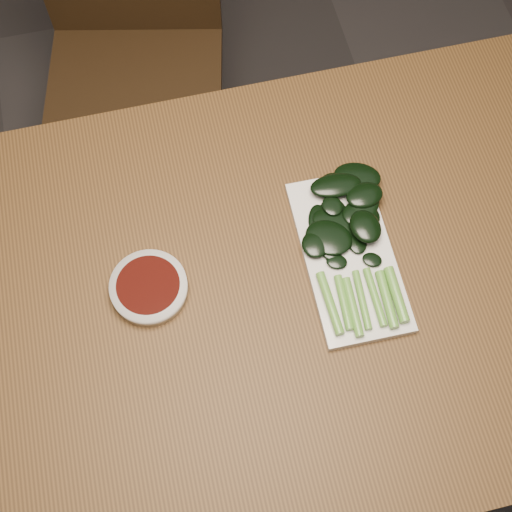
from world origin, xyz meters
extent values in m
plane|color=#2C2929|center=(0.00, 0.00, 0.00)|extent=(6.00, 6.00, 0.00)
cube|color=#492F14|center=(0.00, 0.00, 0.73)|extent=(1.40, 0.80, 0.04)
cylinder|color=#492F14|center=(0.64, 0.34, 0.35)|extent=(0.05, 0.05, 0.71)
cube|color=black|center=(-0.13, 0.68, 0.43)|extent=(0.49, 0.49, 0.04)
cylinder|color=black|center=(-0.34, 0.55, 0.21)|extent=(0.04, 0.04, 0.41)
cylinder|color=black|center=(0.00, 0.48, 0.21)|extent=(0.04, 0.04, 0.41)
cylinder|color=black|center=(-0.26, 0.89, 0.21)|extent=(0.04, 0.04, 0.41)
cylinder|color=black|center=(0.08, 0.82, 0.21)|extent=(0.04, 0.04, 0.41)
cylinder|color=silver|center=(-0.16, 0.04, 0.76)|extent=(0.12, 0.12, 0.03)
cylinder|color=#370A05|center=(-0.16, 0.04, 0.78)|extent=(0.10, 0.10, 0.00)
cube|color=silver|center=(0.16, 0.02, 0.76)|extent=(0.15, 0.30, 0.01)
cylinder|color=#599433|center=(0.11, -0.05, 0.77)|extent=(0.02, 0.11, 0.01)
cylinder|color=#599433|center=(0.13, -0.06, 0.77)|extent=(0.02, 0.09, 0.01)
cylinder|color=#599433|center=(0.14, -0.07, 0.77)|extent=(0.02, 0.10, 0.01)
cylinder|color=#599433|center=(0.16, -0.06, 0.77)|extent=(0.02, 0.10, 0.01)
cylinder|color=#599433|center=(0.18, -0.06, 0.77)|extent=(0.01, 0.10, 0.01)
cylinder|color=#599433|center=(0.20, -0.07, 0.77)|extent=(0.02, 0.10, 0.02)
cylinder|color=#599433|center=(0.21, -0.07, 0.77)|extent=(0.02, 0.09, 0.02)
ellipsoid|color=black|center=(0.20, 0.08, 0.78)|extent=(0.06, 0.05, 0.01)
ellipsoid|color=black|center=(0.16, 0.08, 0.77)|extent=(0.05, 0.05, 0.01)
ellipsoid|color=black|center=(0.16, 0.09, 0.77)|extent=(0.07, 0.08, 0.01)
ellipsoid|color=black|center=(0.16, 0.11, 0.78)|extent=(0.04, 0.04, 0.01)
ellipsoid|color=black|center=(0.17, 0.15, 0.77)|extent=(0.06, 0.06, 0.01)
ellipsoid|color=black|center=(0.17, 0.08, 0.77)|extent=(0.05, 0.05, 0.01)
ellipsoid|color=black|center=(0.21, 0.11, 0.78)|extent=(0.07, 0.06, 0.01)
ellipsoid|color=black|center=(0.11, 0.05, 0.78)|extent=(0.05, 0.06, 0.01)
ellipsoid|color=black|center=(0.21, 0.10, 0.78)|extent=(0.08, 0.09, 0.01)
ellipsoid|color=black|center=(0.14, 0.05, 0.78)|extent=(0.10, 0.09, 0.01)
ellipsoid|color=black|center=(0.16, 0.08, 0.77)|extent=(0.10, 0.09, 0.01)
ellipsoid|color=black|center=(0.21, 0.08, 0.77)|extent=(0.06, 0.06, 0.01)
ellipsoid|color=black|center=(0.20, 0.05, 0.79)|extent=(0.06, 0.07, 0.02)
ellipsoid|color=black|center=(0.17, 0.14, 0.78)|extent=(0.09, 0.05, 0.01)
ellipsoid|color=black|center=(0.13, 0.09, 0.77)|extent=(0.05, 0.07, 0.01)
ellipsoid|color=black|center=(0.21, 0.15, 0.78)|extent=(0.09, 0.08, 0.01)
ellipsoid|color=black|center=(0.20, 0.00, 0.77)|extent=(0.04, 0.04, 0.01)
ellipsoid|color=black|center=(0.14, 0.01, 0.77)|extent=(0.04, 0.04, 0.01)
ellipsoid|color=black|center=(0.18, 0.04, 0.77)|extent=(0.04, 0.04, 0.01)
ellipsoid|color=black|center=(0.13, 0.03, 0.77)|extent=(0.04, 0.05, 0.01)
camera|label=1|loc=(-0.09, -0.41, 1.82)|focal=50.00mm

